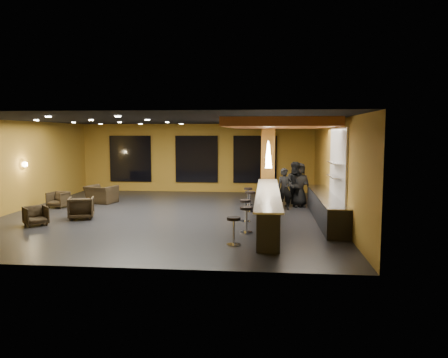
# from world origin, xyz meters

# --- Properties ---
(floor) EXTENTS (12.00, 13.00, 0.10)m
(floor) POSITION_xyz_m (0.00, 0.00, -0.05)
(floor) COLOR black
(floor) RESTS_ON ground
(ceiling) EXTENTS (12.00, 13.00, 0.10)m
(ceiling) POSITION_xyz_m (0.00, 0.00, 3.55)
(ceiling) COLOR black
(wall_back) EXTENTS (12.00, 0.10, 3.50)m
(wall_back) POSITION_xyz_m (0.00, 6.55, 1.75)
(wall_back) COLOR olive
(wall_back) RESTS_ON floor
(wall_front) EXTENTS (12.00, 0.10, 3.50)m
(wall_front) POSITION_xyz_m (0.00, -6.55, 1.75)
(wall_front) COLOR olive
(wall_front) RESTS_ON floor
(wall_left) EXTENTS (0.10, 13.00, 3.50)m
(wall_left) POSITION_xyz_m (-6.05, 0.00, 1.75)
(wall_left) COLOR olive
(wall_left) RESTS_ON floor
(wall_right) EXTENTS (0.10, 13.00, 3.50)m
(wall_right) POSITION_xyz_m (6.05, 0.00, 1.75)
(wall_right) COLOR olive
(wall_right) RESTS_ON floor
(wood_soffit) EXTENTS (3.60, 8.00, 0.28)m
(wood_soffit) POSITION_xyz_m (4.00, 1.00, 3.36)
(wood_soffit) COLOR #A4582F
(wood_soffit) RESTS_ON ceiling
(window_left) EXTENTS (2.20, 0.06, 2.40)m
(window_left) POSITION_xyz_m (-3.50, 6.44, 1.70)
(window_left) COLOR black
(window_left) RESTS_ON wall_back
(window_center) EXTENTS (2.20, 0.06, 2.40)m
(window_center) POSITION_xyz_m (0.00, 6.44, 1.70)
(window_center) COLOR black
(window_center) RESTS_ON wall_back
(window_right) EXTENTS (2.20, 0.06, 2.40)m
(window_right) POSITION_xyz_m (3.00, 6.44, 1.70)
(window_right) COLOR black
(window_right) RESTS_ON wall_back
(tile_backsplash) EXTENTS (0.06, 3.20, 2.40)m
(tile_backsplash) POSITION_xyz_m (5.96, -1.00, 2.00)
(tile_backsplash) COLOR white
(tile_backsplash) RESTS_ON wall_right
(bar_counter) EXTENTS (0.60, 8.00, 1.00)m
(bar_counter) POSITION_xyz_m (3.65, -1.00, 0.50)
(bar_counter) COLOR black
(bar_counter) RESTS_ON floor
(bar_top) EXTENTS (0.78, 8.10, 0.05)m
(bar_top) POSITION_xyz_m (3.65, -1.00, 1.02)
(bar_top) COLOR white
(bar_top) RESTS_ON bar_counter
(prep_counter) EXTENTS (0.70, 6.00, 0.86)m
(prep_counter) POSITION_xyz_m (5.65, -0.50, 0.43)
(prep_counter) COLOR black
(prep_counter) RESTS_ON floor
(prep_top) EXTENTS (0.72, 6.00, 0.03)m
(prep_top) POSITION_xyz_m (5.65, -0.50, 0.89)
(prep_top) COLOR silver
(prep_top) RESTS_ON prep_counter
(wall_shelf_lower) EXTENTS (0.30, 1.50, 0.03)m
(wall_shelf_lower) POSITION_xyz_m (5.82, -1.20, 1.60)
(wall_shelf_lower) COLOR silver
(wall_shelf_lower) RESTS_ON wall_right
(wall_shelf_upper) EXTENTS (0.30, 1.50, 0.03)m
(wall_shelf_upper) POSITION_xyz_m (5.82, -1.20, 2.05)
(wall_shelf_upper) COLOR silver
(wall_shelf_upper) RESTS_ON wall_right
(column) EXTENTS (0.60, 0.60, 3.50)m
(column) POSITION_xyz_m (3.65, 3.60, 1.75)
(column) COLOR #9A6422
(column) RESTS_ON floor
(wall_sconce) EXTENTS (0.22, 0.22, 0.22)m
(wall_sconce) POSITION_xyz_m (-5.88, 0.50, 1.80)
(wall_sconce) COLOR #FFE5B2
(wall_sconce) RESTS_ON wall_left
(pendant_0) EXTENTS (0.20, 0.20, 0.70)m
(pendant_0) POSITION_xyz_m (3.65, -3.00, 2.35)
(pendant_0) COLOR white
(pendant_0) RESTS_ON wood_soffit
(pendant_1) EXTENTS (0.20, 0.20, 0.70)m
(pendant_1) POSITION_xyz_m (3.65, -0.50, 2.35)
(pendant_1) COLOR white
(pendant_1) RESTS_ON wood_soffit
(pendant_2) EXTENTS (0.20, 0.20, 0.70)m
(pendant_2) POSITION_xyz_m (3.65, 2.00, 2.35)
(pendant_2) COLOR white
(pendant_2) RESTS_ON wood_soffit
(staff_a) EXTENTS (0.66, 0.50, 1.65)m
(staff_a) POSITION_xyz_m (4.31, 1.49, 0.83)
(staff_a) COLOR black
(staff_a) RESTS_ON floor
(staff_b) EXTENTS (0.98, 0.80, 1.87)m
(staff_b) POSITION_xyz_m (4.80, 1.99, 0.94)
(staff_b) COLOR black
(staff_b) RESTS_ON floor
(staff_c) EXTENTS (0.99, 0.76, 1.82)m
(staff_c) POSITION_xyz_m (4.94, 2.21, 0.91)
(staff_c) COLOR black
(staff_c) RESTS_ON floor
(armchair_a) EXTENTS (0.97, 0.97, 0.63)m
(armchair_a) POSITION_xyz_m (-3.94, -2.33, 0.32)
(armchair_a) COLOR black
(armchair_a) RESTS_ON floor
(armchair_b) EXTENTS (1.06, 1.08, 0.78)m
(armchair_b) POSITION_xyz_m (-2.92, -1.10, 0.39)
(armchair_b) COLOR black
(armchair_b) RESTS_ON floor
(armchair_c) EXTENTS (0.80, 0.82, 0.65)m
(armchair_c) POSITION_xyz_m (-4.84, 1.07, 0.33)
(armchair_c) COLOR black
(armchair_c) RESTS_ON floor
(armchair_d) EXTENTS (1.40, 1.30, 0.76)m
(armchair_d) POSITION_xyz_m (-3.53, 2.37, 0.38)
(armchair_d) COLOR black
(armchair_d) RESTS_ON floor
(bar_stool_0) EXTENTS (0.39, 0.39, 0.77)m
(bar_stool_0) POSITION_xyz_m (2.72, -4.27, 0.49)
(bar_stool_0) COLOR silver
(bar_stool_0) RESTS_ON floor
(bar_stool_1) EXTENTS (0.41, 0.41, 0.80)m
(bar_stool_1) POSITION_xyz_m (3.00, -2.77, 0.51)
(bar_stool_1) COLOR silver
(bar_stool_1) RESTS_ON floor
(bar_stool_2) EXTENTS (0.39, 0.39, 0.76)m
(bar_stool_2) POSITION_xyz_m (2.89, -1.09, 0.49)
(bar_stool_2) COLOR silver
(bar_stool_2) RESTS_ON floor
(bar_stool_3) EXTENTS (0.40, 0.40, 0.80)m
(bar_stool_3) POSITION_xyz_m (2.97, 0.81, 0.51)
(bar_stool_3) COLOR silver
(bar_stool_3) RESTS_ON floor
(bar_stool_4) EXTENTS (0.37, 0.37, 0.74)m
(bar_stool_4) POSITION_xyz_m (2.84, 2.38, 0.47)
(bar_stool_4) COLOR silver
(bar_stool_4) RESTS_ON floor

